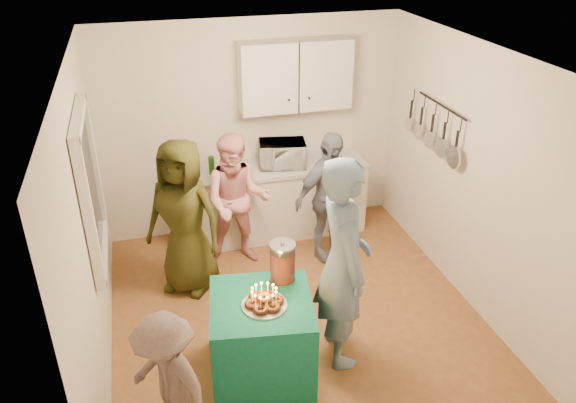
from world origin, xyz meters
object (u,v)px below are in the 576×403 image
object	(u,v)px
woman_back_left	(184,218)
counter	(275,202)
punch_jar	(283,263)
man_birthday	(343,263)
party_table	(262,337)
microwave	(282,154)
woman_back_center	(237,201)
child_near_left	(168,384)
woman_back_right	(328,197)

from	to	relation	value
woman_back_left	counter	bearing A→B (deg)	69.88
woman_back_left	punch_jar	bearing A→B (deg)	-24.45
man_birthday	party_table	bearing A→B (deg)	99.03
microwave	woman_back_center	size ratio (longest dim) A/B	0.35
counter	woman_back_left	size ratio (longest dim) A/B	1.30
party_table	punch_jar	bearing A→B (deg)	45.66
microwave	child_near_left	world-z (taller)	same
man_birthday	woman_back_right	bearing A→B (deg)	-9.71
punch_jar	man_birthday	distance (m)	0.52
party_table	child_near_left	world-z (taller)	child_near_left
counter	party_table	distance (m)	2.40
woman_back_right	microwave	bearing A→B (deg)	98.10
party_table	woman_back_left	xyz separation A→B (m)	(-0.47, 1.45, 0.47)
counter	woman_back_center	size ratio (longest dim) A/B	1.42
punch_jar	party_table	bearing A→B (deg)	-134.34
counter	man_birthday	size ratio (longest dim) A/B	1.12
microwave	woman_back_right	size ratio (longest dim) A/B	0.35
punch_jar	woman_back_right	distance (m)	1.63
microwave	party_table	xyz separation A→B (m)	(-0.79, -2.30, -0.68)
microwave	woman_back_left	bearing A→B (deg)	-135.93
woman_back_left	woman_back_center	bearing A→B (deg)	62.68
microwave	party_table	distance (m)	2.52
party_table	man_birthday	world-z (taller)	man_birthday
man_birthday	woman_back_right	xyz separation A→B (m)	(0.42, 1.57, -0.21)
counter	woman_back_right	world-z (taller)	woman_back_right
woman_back_right	punch_jar	bearing A→B (deg)	-143.24
microwave	woman_back_right	xyz separation A→B (m)	(0.36, -0.67, -0.29)
woman_back_right	man_birthday	bearing A→B (deg)	-124.85
counter	woman_back_center	bearing A→B (deg)	-137.19
counter	child_near_left	xyz separation A→B (m)	(-1.52, -2.86, 0.18)
woman_back_right	child_near_left	xyz separation A→B (m)	(-1.97, -2.18, -0.16)
woman_back_right	woman_back_left	bearing A→B (deg)	166.35
counter	punch_jar	xyz separation A→B (m)	(-0.44, -2.03, 0.50)
microwave	man_birthday	xyz separation A→B (m)	(-0.06, -2.25, -0.08)
punch_jar	woman_back_left	bearing A→B (deg)	121.78
counter	woman_back_left	world-z (taller)	woman_back_left
counter	punch_jar	distance (m)	2.14
woman_back_right	party_table	bearing A→B (deg)	-145.27
counter	microwave	bearing A→B (deg)	0.00
party_table	woman_back_left	bearing A→B (deg)	108.13
party_table	microwave	bearing A→B (deg)	70.93
woman_back_left	woman_back_center	xyz separation A→B (m)	(0.61, 0.34, -0.07)
man_birthday	child_near_left	xyz separation A→B (m)	(-1.55, -0.61, -0.37)
woman_back_left	child_near_left	xyz separation A→B (m)	(-0.35, -2.00, -0.24)
punch_jar	woman_back_center	xyz separation A→B (m)	(-0.12, 1.52, -0.15)
party_table	punch_jar	size ratio (longest dim) A/B	2.50
party_table	child_near_left	distance (m)	1.02
punch_jar	woman_back_center	size ratio (longest dim) A/B	0.22
punch_jar	man_birthday	size ratio (longest dim) A/B	0.17
microwave	punch_jar	distance (m)	2.11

